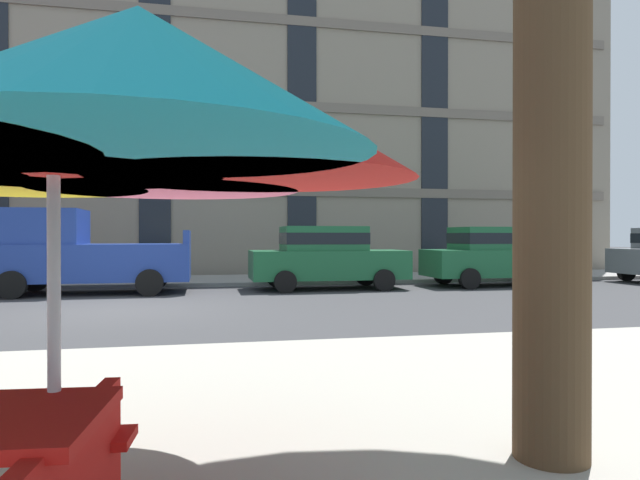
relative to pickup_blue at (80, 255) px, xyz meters
name	(u,v)px	position (x,y,z in m)	size (l,w,h in m)	color
ground_plane	(118,311)	(1.45, -3.70, -1.03)	(120.00, 120.00, 0.00)	#38383A
sidewalk_far	(149,281)	(1.45, 3.10, -0.97)	(56.00, 3.60, 0.12)	gray
apartment_building	(166,130)	(1.45, 11.29, 5.37)	(37.35, 12.08, 12.80)	gray
pickup_blue	(80,255)	(0.00, 0.00, 0.00)	(5.10, 2.12, 2.20)	navy
sedan_green	(326,256)	(6.56, 0.00, -0.08)	(4.40, 1.98, 1.78)	#195933
sedan_green_midblock	(496,254)	(11.83, 0.00, -0.08)	(4.40, 1.98, 1.78)	#195933
patio_umbrella	(53,120)	(2.45, -12.70, 1.01)	(3.51, 3.26, 2.37)	silver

